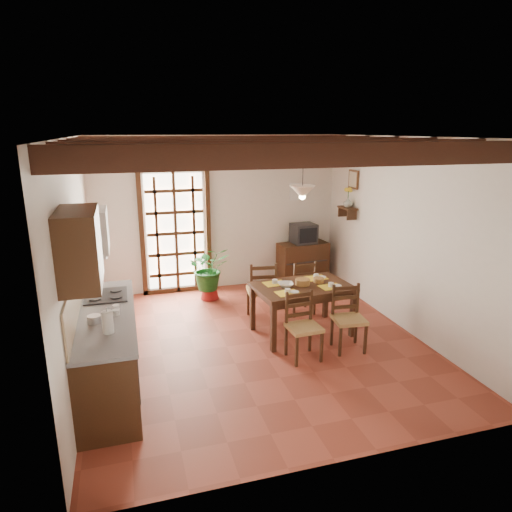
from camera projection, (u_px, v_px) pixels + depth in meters
name	position (u px, v px, depth m)	size (l,w,h in m)	color
ground_plane	(257.00, 343.00, 6.41)	(5.00, 5.00, 0.00)	brown
room_shell	(257.00, 215.00, 5.92)	(4.52, 5.02, 2.81)	silver
ceiling_beams	(257.00, 146.00, 5.69)	(4.50, 4.34, 0.20)	black
french_door	(175.00, 229.00, 8.14)	(1.26, 0.11, 2.32)	white
kitchen_counter	(108.00, 349.00, 5.20)	(0.64, 2.25, 1.38)	#341E10
upper_cabinet	(79.00, 248.00, 4.15)	(0.35, 0.80, 0.70)	#341E10
range_hood	(91.00, 232.00, 5.34)	(0.38, 0.60, 0.54)	white
counter_items	(104.00, 307.00, 5.15)	(0.50, 1.43, 0.25)	black
dining_table	(302.00, 291.00, 6.55)	(1.44, 1.00, 0.74)	#371E12
chair_near_left	(303.00, 339.00, 5.91)	(0.43, 0.41, 0.88)	#B0874B
chair_near_right	(348.00, 330.00, 6.15)	(0.45, 0.43, 0.88)	#B0874B
chair_far_left	(262.00, 301.00, 7.14)	(0.49, 0.47, 0.95)	#B0874B
chair_far_right	(300.00, 296.00, 7.39)	(0.44, 0.42, 0.90)	#B0874B
table_setting	(303.00, 284.00, 6.52)	(0.99, 0.66, 0.09)	yellow
table_bowl	(286.00, 285.00, 6.47)	(0.22, 0.22, 0.05)	white
sideboard	(303.00, 263.00, 8.78)	(0.94, 0.42, 0.80)	#341E10
crt_tv	(304.00, 233.00, 8.62)	(0.46, 0.43, 0.37)	black
fuse_box	(296.00, 192.00, 8.64)	(0.25, 0.03, 0.32)	white
plant_pot	(210.00, 293.00, 8.03)	(0.32, 0.32, 0.20)	maroon
potted_plant	(209.00, 268.00, 7.91)	(1.81, 1.55, 2.01)	#144C19
wall_shelf	(347.00, 210.00, 8.06)	(0.20, 0.42, 0.20)	#341E10
shelf_vase	(348.00, 202.00, 8.02)	(0.15, 0.15, 0.15)	#B2BFB2
shelf_flowers	(348.00, 191.00, 7.97)	(0.14, 0.14, 0.36)	yellow
framed_picture	(353.00, 179.00, 7.94)	(0.03, 0.32, 0.32)	brown
pendant_lamp	(302.00, 191.00, 6.26)	(0.36, 0.36, 0.84)	black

